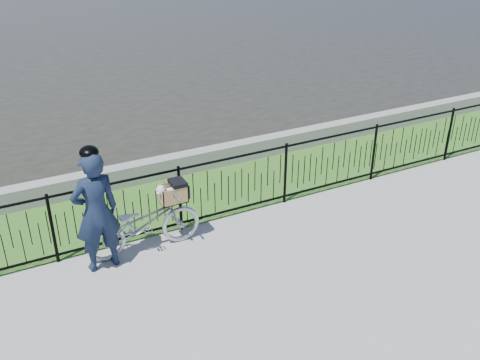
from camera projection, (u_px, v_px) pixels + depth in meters
ground at (284, 263)px, 8.03m from camera, size 120.00×120.00×0.00m
grass_strip at (211, 191)px, 10.09m from camera, size 60.00×2.00×0.01m
quay_wall at (190, 162)px, 10.79m from camera, size 60.00×0.30×0.40m
fence at (235, 186)px, 9.04m from camera, size 14.00×0.06×1.15m
bicycle_rig at (144, 223)px, 8.13m from camera, size 1.82×0.63×1.09m
cyclist at (96, 211)px, 7.54m from camera, size 0.72×0.52×1.92m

